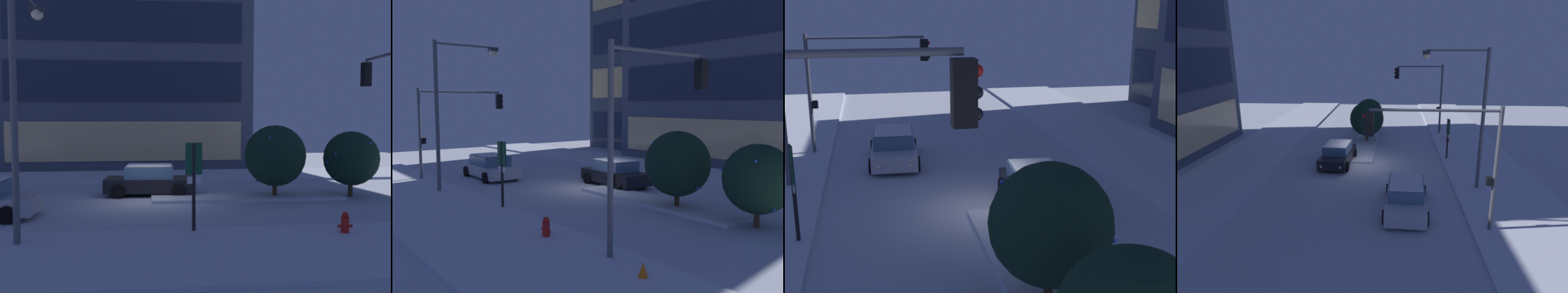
% 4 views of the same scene
% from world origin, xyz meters
% --- Properties ---
extents(ground, '(52.00, 52.00, 0.00)m').
position_xyz_m(ground, '(0.00, 0.00, 0.00)').
color(ground, silver).
extents(median_strip, '(9.00, 1.80, 0.14)m').
position_xyz_m(median_strip, '(4.66, 0.10, 0.07)').
color(median_strip, silver).
rests_on(median_strip, ground).
extents(car_near, '(4.85, 2.27, 1.49)m').
position_xyz_m(car_near, '(-6.58, -2.88, 0.71)').
color(car_near, '#B7B7C1').
rests_on(car_near, ground).
extents(car_far, '(4.50, 2.29, 1.49)m').
position_xyz_m(car_far, '(0.09, 1.63, 0.71)').
color(car_far, black).
rests_on(car_far, ground).
extents(traffic_light_corner_near_right, '(0.32, 4.42, 6.42)m').
position_xyz_m(traffic_light_corner_near_right, '(9.09, -4.87, 4.38)').
color(traffic_light_corner_near_right, '#565960').
rests_on(traffic_light_corner_near_right, ground).
extents(traffic_light_corner_near_left, '(0.32, 5.68, 5.60)m').
position_xyz_m(traffic_light_corner_near_left, '(-8.55, -4.21, 3.94)').
color(traffic_light_corner_near_left, '#565960').
rests_on(traffic_light_corner_near_left, ground).
extents(street_lamp_arched, '(0.56, 3.51, 7.85)m').
position_xyz_m(street_lamp_arched, '(-3.87, -6.07, 5.13)').
color(street_lamp_arched, '#565960').
rests_on(street_lamp_arched, ground).
extents(parking_info_sign, '(0.55, 0.15, 3.01)m').
position_xyz_m(parking_info_sign, '(1.43, -6.09, 1.93)').
color(parking_info_sign, black).
rests_on(parking_info_sign, ground).
extents(decorated_tree_median, '(2.88, 2.88, 3.46)m').
position_xyz_m(decorated_tree_median, '(5.97, 0.07, 2.02)').
color(decorated_tree_median, '#473323').
rests_on(decorated_tree_median, ground).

